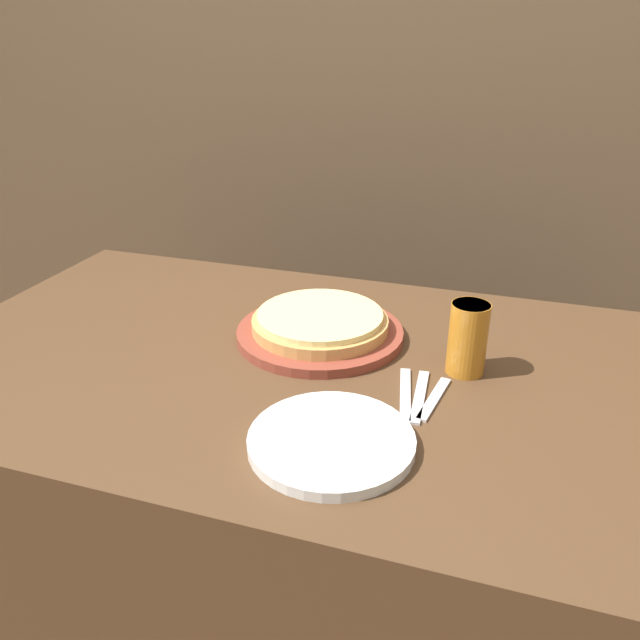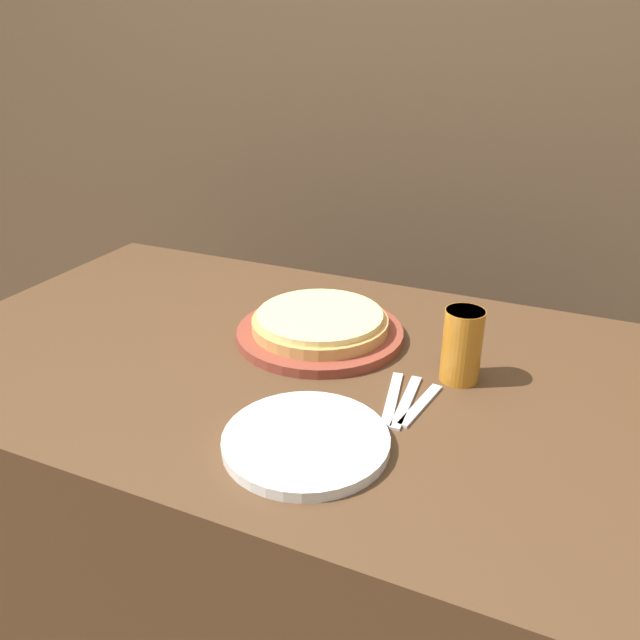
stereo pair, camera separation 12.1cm
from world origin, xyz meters
The scene contains 9 objects.
ground_plane centered at (0.00, 0.00, 0.00)m, with size 12.00×12.00×0.00m, color brown.
back_wall centered at (0.00, 1.01, 1.30)m, with size 6.00×0.05×2.60m.
dining_table centered at (0.00, 0.00, 0.36)m, with size 1.50×0.88×0.72m.
pizza_on_board centered at (0.01, 0.10, 0.75)m, with size 0.34×0.34×0.06m.
beer_glass centered at (0.31, 0.05, 0.79)m, with size 0.07×0.07×0.14m.
dinner_plate centered at (0.14, -0.24, 0.73)m, with size 0.26×0.26×0.02m.
fork centered at (0.22, -0.07, 0.72)m, with size 0.05×0.17×0.00m.
dinner_knife centered at (0.24, -0.07, 0.72)m, with size 0.03×0.17×0.00m.
spoon centered at (0.27, -0.07, 0.72)m, with size 0.04×0.15×0.00m.
Camera 1 is at (0.36, -0.99, 1.30)m, focal length 35.00 mm.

